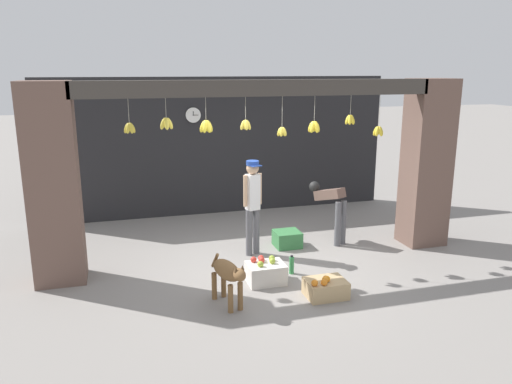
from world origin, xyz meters
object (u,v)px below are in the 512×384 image
Objects in this scene: worker_stooping at (332,205)px; fruit_crate_apples at (266,272)px; dog at (228,274)px; wall_clock at (193,115)px; water_bottle at (292,265)px; shopkeeper at (253,201)px; produce_box_green at (287,239)px; fruit_crate_oranges at (326,288)px.

worker_stooping is 1.92× the size of fruit_crate_apples.
dog is 2.61× the size of wall_clock.
dog reaches higher than water_bottle.
wall_clock reaches higher than water_bottle.
fruit_crate_apples is 4.26m from wall_clock.
shopkeeper is 1.40m from fruit_crate_apples.
worker_stooping is at bearing 113.87° from dog.
fruit_crate_apples is at bearing -120.86° from produce_box_green.
shopkeeper is 2.93× the size of fruit_crate_oranges.
dog is 3.04m from worker_stooping.
shopkeeper is 1.07m from produce_box_green.
dog is at bearing -164.87° from worker_stooping.
shopkeeper is at bearing 83.89° from fruit_crate_apples.
worker_stooping is at bearing 64.19° from fruit_crate_oranges.
worker_stooping is 1.91× the size of fruit_crate_oranges.
water_bottle is 0.90× the size of wall_clock.
dog is 1.43m from water_bottle.
shopkeeper is at bearing -163.76° from produce_box_green.
fruit_crate_apples is (-1.64, -1.38, -0.54)m from worker_stooping.
worker_stooping is 1.00m from produce_box_green.
water_bottle is (0.35, -0.95, -0.80)m from shopkeeper.
worker_stooping is 3.46m from wall_clock.
fruit_crate_oranges is (-0.99, -2.05, -0.56)m from worker_stooping.
fruit_crate_apples is 1.84× the size of water_bottle.
shopkeeper is 2.95× the size of fruit_crate_apples.
fruit_crate_apples is at bearing -164.70° from worker_stooping.
dog is at bearing -146.63° from water_bottle.
produce_box_green is at bearing 156.90° from worker_stooping.
wall_clock is at bearing 117.00° from produce_box_green.
worker_stooping is 2.35m from fruit_crate_oranges.
shopkeeper reaches higher than water_bottle.
fruit_crate_apples is (-0.12, -1.16, -0.78)m from shopkeeper.
shopkeeper is at bearing 110.23° from water_bottle.
water_bottle is (-0.18, 0.88, 0.01)m from fruit_crate_oranges.
shopkeeper is 1.53× the size of worker_stooping.
worker_stooping is at bearing 171.90° from shopkeeper.
fruit_crate_apples is at bearing 67.46° from shopkeeper.
fruit_crate_apples reaches higher than produce_box_green.
worker_stooping is 2.21m from fruit_crate_apples.
worker_stooping is at bearing 39.95° from fruit_crate_apples.
shopkeeper is at bearing 163.67° from worker_stooping.
shopkeeper reaches higher than dog.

